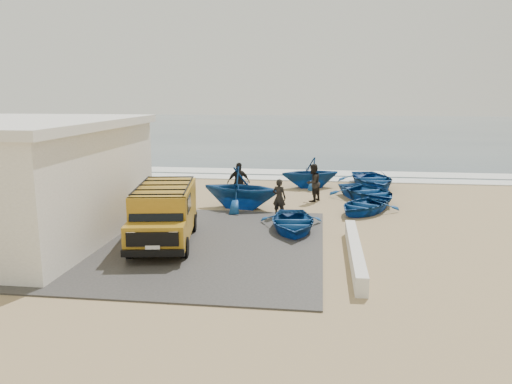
{
  "coord_description": "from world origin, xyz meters",
  "views": [
    {
      "loc": [
        3.86,
        -18.36,
        5.23
      ],
      "look_at": [
        1.23,
        1.65,
        1.2
      ],
      "focal_mm": 35.0,
      "sensor_mm": 36.0,
      "label": 1
    }
  ],
  "objects": [
    {
      "name": "boat_near_left",
      "position": [
        2.83,
        0.17,
        0.36
      ],
      "size": [
        2.82,
        3.71,
        0.72
      ],
      "primitive_type": "imported",
      "rotation": [
        0.0,
        0.0,
        0.1
      ],
      "color": "navy",
      "rests_on": "ground"
    },
    {
      "name": "building",
      "position": [
        -7.5,
        -2.0,
        2.16
      ],
      "size": [
        8.4,
        9.4,
        4.3
      ],
      "color": "white",
      "rests_on": "ground"
    },
    {
      "name": "slab",
      "position": [
        -2.0,
        -2.0,
        0.03
      ],
      "size": [
        12.0,
        10.0,
        0.05
      ],
      "primitive_type": "cube",
      "color": "#3F3C39",
      "rests_on": "ground"
    },
    {
      "name": "boat_mid_left",
      "position": [
        0.29,
        3.75,
        0.96
      ],
      "size": [
        4.2,
        3.82,
        1.92
      ],
      "primitive_type": "imported",
      "rotation": [
        0.0,
        0.0,
        1.36
      ],
      "color": "navy",
      "rests_on": "ground"
    },
    {
      "name": "boat_mid_right",
      "position": [
        6.19,
        6.23,
        0.41
      ],
      "size": [
        4.37,
        4.85,
        0.82
      ],
      "primitive_type": "imported",
      "rotation": [
        0.0,
        0.0,
        0.48
      ],
      "color": "navy",
      "rests_on": "ground"
    },
    {
      "name": "surf_line",
      "position": [
        0.0,
        12.0,
        0.03
      ],
      "size": [
        180.0,
        1.6,
        0.06
      ],
      "primitive_type": "cube",
      "color": "white",
      "rests_on": "ground"
    },
    {
      "name": "fisherman_front",
      "position": [
        2.13,
        2.43,
        0.82
      ],
      "size": [
        0.69,
        0.55,
        1.64
      ],
      "primitive_type": "imported",
      "rotation": [
        0.0,
        0.0,
        2.85
      ],
      "color": "black",
      "rests_on": "ground"
    },
    {
      "name": "van",
      "position": [
        -1.55,
        -1.93,
        1.11
      ],
      "size": [
        2.67,
        5.08,
        2.07
      ],
      "rotation": [
        0.0,
        0.0,
        0.17
      ],
      "color": "#AF7D1A",
      "rests_on": "ground"
    },
    {
      "name": "ocean",
      "position": [
        0.0,
        56.0,
        0.0
      ],
      "size": [
        180.0,
        88.0,
        0.01
      ],
      "primitive_type": "cube",
      "color": "#385166",
      "rests_on": "ground"
    },
    {
      "name": "surf_wash",
      "position": [
        0.0,
        14.5,
        0.02
      ],
      "size": [
        180.0,
        2.2,
        0.04
      ],
      "primitive_type": "cube",
      "color": "white",
      "rests_on": "ground"
    },
    {
      "name": "boat_far_left",
      "position": [
        3.28,
        9.31,
        0.85
      ],
      "size": [
        3.93,
        3.66,
        1.7
      ],
      "primitive_type": "imported",
      "rotation": [
        0.0,
        0.0,
        -1.25
      ],
      "color": "navy",
      "rests_on": "ground"
    },
    {
      "name": "boat_near_right",
      "position": [
        5.79,
        3.53,
        0.35
      ],
      "size": [
        3.8,
        4.1,
        0.69
      ],
      "primitive_type": "imported",
      "rotation": [
        0.0,
        0.0,
        -0.57
      ],
      "color": "navy",
      "rests_on": "ground"
    },
    {
      "name": "fisherman_back",
      "position": [
        -0.06,
        5.0,
        0.97
      ],
      "size": [
        1.23,
        0.95,
        1.94
      ],
      "primitive_type": "imported",
      "rotation": [
        0.0,
        0.0,
        0.48
      ],
      "color": "black",
      "rests_on": "ground"
    },
    {
      "name": "ground",
      "position": [
        0.0,
        0.0,
        0.0
      ],
      "size": [
        160.0,
        160.0,
        0.0
      ],
      "primitive_type": "plane",
      "color": "tan"
    },
    {
      "name": "parapet",
      "position": [
        5.0,
        -3.0,
        0.28
      ],
      "size": [
        0.35,
        6.0,
        0.55
      ],
      "primitive_type": "cube",
      "color": "silver",
      "rests_on": "ground"
    },
    {
      "name": "boat_far_right",
      "position": [
        6.71,
        9.72,
        0.46
      ],
      "size": [
        3.92,
        4.94,
        0.92
      ],
      "primitive_type": "imported",
      "rotation": [
        0.0,
        0.0,
        0.18
      ],
      "color": "navy",
      "rests_on": "ground"
    },
    {
      "name": "fisherman_middle",
      "position": [
        3.5,
        5.67,
        0.92
      ],
      "size": [
        1.06,
        1.13,
        1.84
      ],
      "primitive_type": "imported",
      "rotation": [
        0.0,
        0.0,
        -2.12
      ],
      "color": "black",
      "rests_on": "ground"
    }
  ]
}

